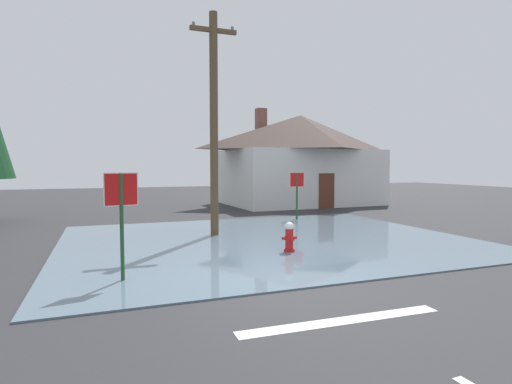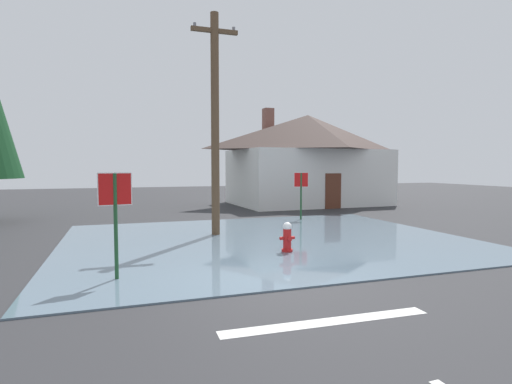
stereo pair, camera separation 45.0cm
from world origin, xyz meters
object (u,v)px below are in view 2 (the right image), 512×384
(stop_sign_near, at_px, (115,204))
(stop_sign_far, at_px, (301,187))
(utility_pole, at_px, (215,121))
(house, at_px, (308,158))
(fire_hydrant, at_px, (287,238))

(stop_sign_near, height_order, stop_sign_far, stop_sign_near)
(utility_pole, bearing_deg, house, 49.62)
(fire_hydrant, bearing_deg, house, 61.96)
(fire_hydrant, distance_m, utility_pole, 5.07)
(fire_hydrant, relative_size, utility_pole, 0.11)
(fire_hydrant, xyz_separation_m, house, (6.94, 13.03, 2.49))
(stop_sign_near, bearing_deg, fire_hydrant, 17.12)
(utility_pole, distance_m, house, 12.67)
(house, bearing_deg, fire_hydrant, -118.04)
(stop_sign_near, distance_m, stop_sign_far, 10.80)
(utility_pole, bearing_deg, stop_sign_near, -124.09)
(utility_pole, bearing_deg, fire_hydrant, -70.02)
(stop_sign_far, bearing_deg, stop_sign_near, -135.94)
(fire_hydrant, bearing_deg, stop_sign_near, -162.88)
(fire_hydrant, height_order, house, house)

